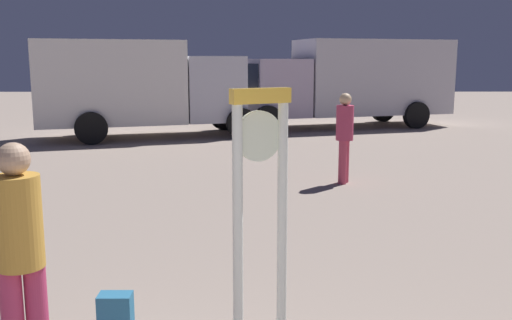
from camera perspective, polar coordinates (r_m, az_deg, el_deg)
The scene contains 6 objects.
standing_clock at distance 3.91m, azimuth 0.42°, elevation -5.29°, with size 0.42×0.27×2.12m.
person_near_clock at distance 4.43m, azimuth -22.54°, elevation -8.28°, with size 0.33×0.33×1.75m.
backpack at distance 4.94m, azimuth -13.82°, elevation -15.29°, with size 0.27×0.21×0.44m.
person_distant at distance 10.77m, azimuth 8.85°, elevation 2.65°, with size 0.33×0.33×1.70m.
box_truck_near at distance 17.35m, azimuth -11.83°, elevation 7.36°, with size 6.60×3.97×2.86m.
box_truck_far at distance 20.13m, azimuth 9.75°, elevation 7.92°, with size 7.63×4.35×2.97m.
Camera 1 is at (-0.03, -1.70, 2.31)m, focal length 39.97 mm.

